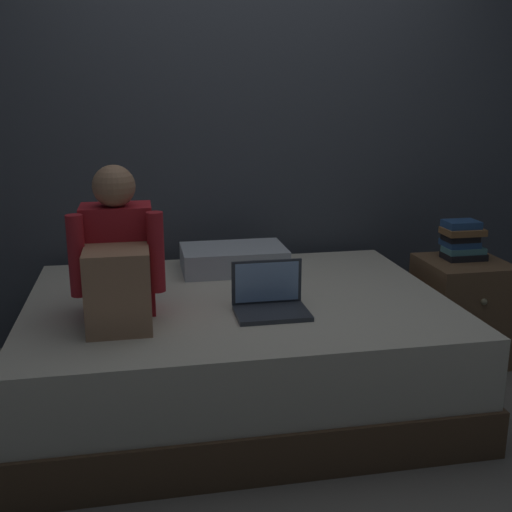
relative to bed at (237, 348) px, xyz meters
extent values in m
plane|color=gray|center=(0.20, -0.30, -0.26)|extent=(8.00, 8.00, 0.00)
cube|color=#424751|center=(0.20, 0.90, 1.09)|extent=(5.60, 0.10, 2.70)
cube|color=brown|center=(0.00, 0.00, -0.15)|extent=(2.00, 1.50, 0.21)
cube|color=beige|center=(0.00, 0.00, 0.11)|extent=(1.96, 1.46, 0.31)
cube|color=brown|center=(1.30, 0.21, 0.03)|extent=(0.44, 0.44, 0.57)
sphere|color=gray|center=(1.30, -0.01, 0.16)|extent=(0.04, 0.04, 0.04)
cube|color=#B21E28|center=(-0.54, -0.10, 0.50)|extent=(0.30, 0.20, 0.48)
sphere|color=#A87C5E|center=(-0.54, -0.13, 0.83)|extent=(0.18, 0.18, 0.18)
cube|color=#A87C5E|center=(-0.54, -0.32, 0.43)|extent=(0.26, 0.24, 0.34)
cylinder|color=#B21E28|center=(-0.70, -0.24, 0.56)|extent=(0.07, 0.07, 0.34)
cylinder|color=#B21E28|center=(-0.38, -0.24, 0.56)|extent=(0.07, 0.07, 0.34)
cube|color=#333842|center=(0.11, -0.28, 0.27)|extent=(0.32, 0.22, 0.02)
cube|color=#333842|center=(0.11, -0.17, 0.38)|extent=(0.32, 0.01, 0.20)
cube|color=#8CB2EA|center=(0.11, -0.18, 0.38)|extent=(0.29, 0.00, 0.18)
cube|color=silver|center=(0.05, 0.45, 0.33)|extent=(0.56, 0.36, 0.13)
cube|color=black|center=(1.31, 0.25, 0.33)|extent=(0.22, 0.14, 0.04)
cube|color=teal|center=(1.31, 0.25, 0.37)|extent=(0.21, 0.12, 0.03)
cube|color=#284C84|center=(1.30, 0.28, 0.40)|extent=(0.18, 0.16, 0.03)
cube|color=black|center=(1.29, 0.26, 0.44)|extent=(0.17, 0.13, 0.04)
cube|color=brown|center=(1.29, 0.25, 0.47)|extent=(0.21, 0.15, 0.04)
cube|color=#284C84|center=(1.29, 0.26, 0.51)|extent=(0.18, 0.14, 0.04)
camera|label=1|loc=(-0.44, -2.77, 1.21)|focal=43.38mm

